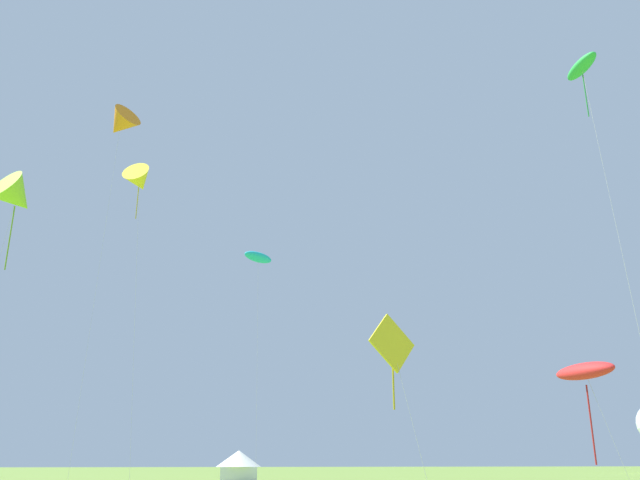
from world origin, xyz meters
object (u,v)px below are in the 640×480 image
at_px(kite_yellow_delta, 139,181).
at_px(kite_red_parafoil, 585,371).
at_px(kite_green_parafoil, 582,67).
at_px(festival_tent_center, 239,464).
at_px(kite_orange_delta, 121,124).
at_px(kite_yellow_diamond, 392,345).
at_px(kite_cyan_parafoil, 258,257).
at_px(kite_lime_delta, 16,197).

distance_m(kite_yellow_delta, kite_red_parafoil, 36.05).
xyz_separation_m(kite_green_parafoil, festival_tent_center, (-16.59, 43.54, -20.54)).
xyz_separation_m(kite_orange_delta, kite_red_parafoil, (31.69, -23.32, -26.14)).
xyz_separation_m(kite_yellow_delta, kite_yellow_diamond, (15.74, -19.28, -16.22)).
distance_m(kite_green_parafoil, kite_yellow_diamond, 18.24).
bearing_deg(kite_yellow_diamond, kite_cyan_parafoil, 100.76).
bearing_deg(kite_green_parafoil, kite_orange_delta, 133.89).
bearing_deg(kite_yellow_delta, kite_orange_delta, 113.02).
bearing_deg(kite_yellow_delta, kite_lime_delta, -143.28).
height_order(kite_orange_delta, kite_yellow_diamond, kite_orange_delta).
bearing_deg(kite_red_parafoil, kite_yellow_delta, 151.93).
distance_m(kite_orange_delta, kite_green_parafoil, 43.95).
height_order(kite_cyan_parafoil, kite_yellow_diamond, kite_cyan_parafoil).
distance_m(kite_yellow_diamond, festival_tent_center, 41.33).
xyz_separation_m(kite_cyan_parafoil, festival_tent_center, (-0.86, 11.60, -18.78)).
xyz_separation_m(kite_cyan_parafoil, kite_green_parafoil, (15.74, -31.95, 1.76)).
distance_m(kite_cyan_parafoil, kite_red_parafoil, 33.28).
relative_size(kite_yellow_delta, kite_red_parafoil, 3.31).
bearing_deg(kite_lime_delta, kite_green_parafoil, -26.78).
xyz_separation_m(kite_red_parafoil, kite_yellow_diamond, (-12.43, -4.26, 0.53)).
relative_size(kite_red_parafoil, kite_yellow_diamond, 0.84).
bearing_deg(kite_red_parafoil, kite_orange_delta, 143.65).
xyz_separation_m(kite_yellow_delta, festival_tent_center, (9.40, 21.15, -22.00)).
xyz_separation_m(kite_red_parafoil, festival_tent_center, (-18.76, 36.17, -5.25)).
bearing_deg(kite_orange_delta, kite_red_parafoil, -36.35).
distance_m(kite_cyan_parafoil, kite_yellow_diamond, 32.10).
xyz_separation_m(kite_yellow_diamond, festival_tent_center, (-6.34, 40.43, -5.78)).
bearing_deg(festival_tent_center, kite_green_parafoil, -69.14).
bearing_deg(kite_orange_delta, kite_lime_delta, -105.72).
xyz_separation_m(kite_green_parafoil, kite_lime_delta, (-33.41, 16.86, -2.61)).
distance_m(kite_orange_delta, festival_tent_center, 36.30).
bearing_deg(kite_lime_delta, kite_orange_delta, 74.28).
xyz_separation_m(kite_lime_delta, festival_tent_center, (16.82, 26.68, -17.93)).
bearing_deg(festival_tent_center, kite_red_parafoil, -62.58).
bearing_deg(kite_yellow_diamond, kite_yellow_delta, 129.22).
relative_size(kite_cyan_parafoil, kite_yellow_delta, 0.84).
relative_size(kite_lime_delta, kite_red_parafoil, 2.82).
distance_m(kite_lime_delta, kite_yellow_diamond, 29.54).
bearing_deg(kite_cyan_parafoil, kite_green_parafoil, -63.78).
relative_size(kite_yellow_delta, kite_lime_delta, 1.17).
relative_size(kite_cyan_parafoil, kite_orange_delta, 0.60).
height_order(kite_orange_delta, festival_tent_center, kite_orange_delta).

